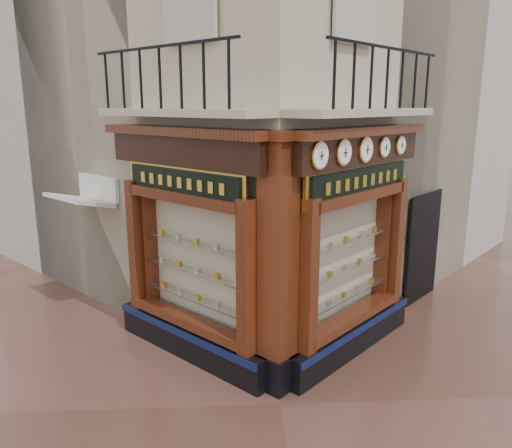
{
  "coord_description": "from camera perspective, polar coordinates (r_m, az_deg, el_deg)",
  "views": [
    {
      "loc": [
        -0.7,
        -6.53,
        4.32
      ],
      "look_at": [
        -0.25,
        2.0,
        2.27
      ],
      "focal_mm": 35.0,
      "sensor_mm": 36.0,
      "label": 1
    }
  ],
  "objects": [
    {
      "name": "ground",
      "position": [
        7.86,
        2.73,
        -19.87
      ],
      "size": [
        80.0,
        80.0,
        0.0
      ],
      "primitive_type": "plane",
      "color": "#513026",
      "rests_on": "ground"
    },
    {
      "name": "main_building",
      "position": [
        12.81,
        0.12,
        21.02
      ],
      "size": [
        11.31,
        11.31,
        12.0
      ],
      "primitive_type": "cube",
      "rotation": [
        0.0,
        0.0,
        0.79
      ],
      "color": "#BCAD92",
      "rests_on": "ground"
    },
    {
      "name": "neighbour_left",
      "position": [
        15.31,
        -10.18,
        17.71
      ],
      "size": [
        11.31,
        11.31,
        11.0
      ],
      "primitive_type": "cube",
      "rotation": [
        0.0,
        0.0,
        0.79
      ],
      "color": "beige",
      "rests_on": "ground"
    },
    {
      "name": "neighbour_right",
      "position": [
        15.53,
        9.2,
        17.68
      ],
      "size": [
        11.31,
        11.31,
        11.0
      ],
      "primitive_type": "cube",
      "rotation": [
        0.0,
        0.0,
        0.79
      ],
      "color": "beige",
      "rests_on": "ground"
    },
    {
      "name": "shopfront_left",
      "position": [
        8.46,
        -7.73,
        -2.72
      ],
      "size": [
        2.86,
        2.86,
        3.98
      ],
      "rotation": [
        0.0,
        0.0,
        2.36
      ],
      "color": "black",
      "rests_on": "ground"
    },
    {
      "name": "shopfront_right",
      "position": [
        8.69,
        11.11,
        -2.42
      ],
      "size": [
        2.86,
        2.86,
        3.98
      ],
      "rotation": [
        0.0,
        0.0,
        0.79
      ],
      "color": "black",
      "rests_on": "ground"
    },
    {
      "name": "corner_pilaster",
      "position": [
        7.45,
        2.51,
        -5.1
      ],
      "size": [
        0.85,
        0.85,
        3.98
      ],
      "rotation": [
        0.0,
        0.0,
        0.79
      ],
      "color": "black",
      "rests_on": "ground"
    },
    {
      "name": "balcony",
      "position": [
        8.04,
        1.99,
        12.74
      ],
      "size": [
        5.94,
        2.97,
        1.03
      ],
      "color": "#BCAD92",
      "rests_on": "ground"
    },
    {
      "name": "clock_a",
      "position": [
        7.15,
        7.29,
        7.76
      ],
      "size": [
        0.32,
        0.32,
        0.4
      ],
      "rotation": [
        0.0,
        0.0,
        0.79
      ],
      "color": "gold",
      "rests_on": "ground"
    },
    {
      "name": "clock_b",
      "position": [
        7.67,
        9.99,
        8.05
      ],
      "size": [
        0.32,
        0.32,
        0.4
      ],
      "rotation": [
        0.0,
        0.0,
        0.79
      ],
      "color": "gold",
      "rests_on": "ground"
    },
    {
      "name": "clock_c",
      "position": [
        8.22,
        12.42,
        8.29
      ],
      "size": [
        0.33,
        0.33,
        0.41
      ],
      "rotation": [
        0.0,
        0.0,
        0.79
      ],
      "color": "gold",
      "rests_on": "ground"
    },
    {
      "name": "clock_d",
      "position": [
        8.76,
        14.46,
        8.49
      ],
      "size": [
        0.28,
        0.28,
        0.35
      ],
      "rotation": [
        0.0,
        0.0,
        0.79
      ],
      "color": "gold",
      "rests_on": "ground"
    },
    {
      "name": "clock_e",
      "position": [
        9.29,
        16.18,
        8.64
      ],
      "size": [
        0.27,
        0.27,
        0.33
      ],
      "rotation": [
        0.0,
        0.0,
        0.79
      ],
      "color": "gold",
      "rests_on": "ground"
    },
    {
      "name": "awning",
      "position": [
        11.37,
        -18.61,
        -9.58
      ],
      "size": [
        1.58,
        1.58,
        0.28
      ],
      "primitive_type": null,
      "rotation": [
        0.24,
        0.0,
        2.36
      ],
      "color": "silver",
      "rests_on": "ground"
    },
    {
      "name": "signboard_left",
      "position": [
        8.17,
        -8.39,
        4.76
      ],
      "size": [
        2.05,
        2.05,
        0.55
      ],
      "rotation": [
        0.0,
        0.0,
        2.36
      ],
      "color": "gold",
      "rests_on": "ground"
    },
    {
      "name": "signboard_right",
      "position": [
        8.42,
        11.91,
        4.86
      ],
      "size": [
        2.22,
        2.22,
        0.59
      ],
      "rotation": [
        0.0,
        0.0,
        0.79
      ],
      "color": "gold",
      "rests_on": "ground"
    }
  ]
}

